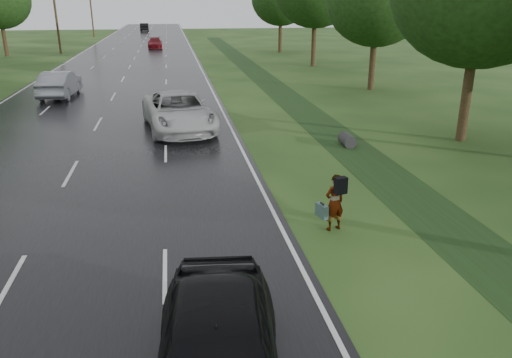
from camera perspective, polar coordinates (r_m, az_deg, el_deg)
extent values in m
plane|color=#213F16|center=(12.78, -26.54, -11.20)|extent=(220.00, 220.00, 0.00)
cube|color=black|center=(55.99, -13.89, 12.92)|extent=(14.00, 180.00, 0.04)
cube|color=silver|center=(55.92, -6.80, 13.36)|extent=(0.12, 180.00, 0.01)
cube|color=silver|center=(56.85, -20.84, 12.35)|extent=(0.12, 180.00, 0.01)
cube|color=silver|center=(55.98, -13.89, 12.95)|extent=(0.12, 180.00, 0.01)
cube|color=#1E3012|center=(32.04, 4.36, 8.67)|extent=(2.20, 120.00, 0.01)
cylinder|color=#2D2D2D|center=(22.65, 10.39, 4.39)|extent=(0.56, 1.00, 0.56)
cylinder|color=#372216|center=(66.82, -21.96, 17.43)|extent=(0.26, 0.26, 10.00)
cylinder|color=#372216|center=(96.42, -18.34, 18.13)|extent=(0.26, 0.26, 10.00)
cylinder|color=#372216|center=(24.70, 22.87, 8.41)|extent=(0.44, 0.44, 3.84)
cylinder|color=#372216|center=(37.61, 13.14, 12.58)|extent=(0.44, 0.44, 3.52)
ellipsoid|color=black|center=(37.36, 13.69, 19.25)|extent=(7.00, 7.00, 6.30)
cylinder|color=#372216|center=(50.63, 6.60, 15.03)|extent=(0.44, 0.44, 4.16)
cylinder|color=#372216|center=(64.12, 2.78, 15.88)|extent=(0.44, 0.44, 3.68)
cylinder|color=#372216|center=(66.36, -26.79, 13.94)|extent=(0.44, 0.44, 3.52)
imported|color=#A5998C|center=(14.06, 8.96, -2.66)|extent=(0.69, 0.55, 1.65)
cube|color=black|center=(13.67, 9.66, -0.74)|extent=(0.37, 0.28, 0.46)
cube|color=#3E5B57|center=(14.02, 7.53, -3.61)|extent=(0.28, 0.49, 0.37)
cube|color=black|center=(13.94, 7.57, -2.78)|extent=(0.09, 0.16, 0.03)
imported|color=silver|center=(25.10, -8.84, 7.62)|extent=(3.91, 6.94, 1.83)
imported|color=black|center=(8.24, -4.39, -19.49)|extent=(2.59, 5.36, 1.76)
imported|color=#9A9CA2|center=(36.09, -21.51, 10.06)|extent=(2.12, 5.29, 1.71)
imported|color=maroon|center=(70.72, -11.48, 14.98)|extent=(2.02, 4.73, 1.36)
imported|color=black|center=(111.68, -12.63, 16.58)|extent=(1.77, 4.91, 1.61)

